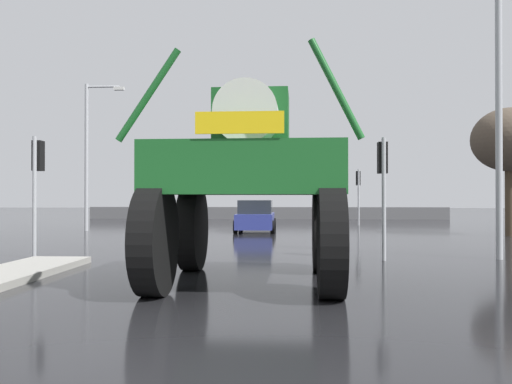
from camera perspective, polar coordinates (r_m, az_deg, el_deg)
name	(u,v)px	position (r m, az deg, el deg)	size (l,w,h in m)	color
ground_plane	(249,237)	(23.33, -0.76, -4.63)	(120.00, 120.00, 0.00)	black
oversize_sprayer	(250,179)	(10.91, -0.57, 1.40)	(4.15, 5.29, 4.29)	black
sedan_ahead	(256,217)	(26.57, -0.04, -2.58)	(1.88, 4.10, 1.52)	navy
traffic_signal_near_left	(37,170)	(16.46, -21.67, 2.16)	(0.24, 0.54, 3.34)	#A8AAAF
traffic_signal_near_right	(383,171)	(15.11, 12.97, 2.09)	(0.24, 0.54, 3.25)	#A8AAAF
traffic_signal_far_left	(358,185)	(33.14, 10.53, 0.75)	(0.24, 0.55, 3.30)	#A8AAAF
streetlight_near_right	(506,98)	(16.45, 24.44, 8.88)	(2.26, 0.24, 7.73)	#A8AAAF
streetlight_far_left	(90,148)	(28.55, -16.81, 4.36)	(1.98, 0.24, 7.28)	#A8AAAF
bare_tree_right	(510,141)	(25.99, 24.76, 4.85)	(3.20, 3.20, 5.49)	#473828
roadside_barrier	(266,213)	(41.56, 1.08, -2.19)	(27.10, 0.24, 0.90)	#59595B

